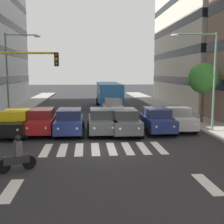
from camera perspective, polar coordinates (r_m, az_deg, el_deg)
name	(u,v)px	position (r m, az deg, el deg)	size (l,w,h in m)	color
ground_plane	(103,149)	(16.31, -1.69, -7.24)	(180.00, 180.00, 0.00)	#262628
building_left_block_0	(218,2)	(42.03, 20.10, 19.60)	(11.85, 19.66, 26.41)	beige
crosswalk_markings	(103,149)	(16.31, -1.69, -7.23)	(6.75, 2.80, 0.01)	silver
lane_arrow_0	(207,184)	(11.95, 18.20, -13.26)	(0.50, 2.20, 0.01)	silver
lane_arrow_1	(11,190)	(11.41, -19.27, -14.34)	(0.50, 2.20, 0.01)	silver
car_0	(177,118)	(21.98, 12.56, -1.18)	(2.02, 4.44, 1.72)	#B2B7BC
car_1	(157,120)	(20.92, 8.82, -1.52)	(2.02, 4.44, 1.72)	navy
car_2	(125,121)	(20.06, 2.54, -1.84)	(2.02, 4.44, 1.72)	#474C51
car_3	(102,121)	(20.24, -2.01, -1.75)	(2.02, 4.44, 1.72)	#474C51
car_4	(69,121)	(20.26, -8.35, -1.82)	(2.02, 4.44, 1.72)	navy
car_5	(42,121)	(20.78, -13.64, -1.72)	(2.02, 4.44, 1.72)	maroon
car_6	(16,122)	(20.66, -18.25, -1.94)	(2.02, 4.44, 1.72)	black
car_row2_0	(113,107)	(28.03, 0.17, 0.89)	(2.02, 4.44, 1.72)	silver
bus_behind_traffic	(109,93)	(34.99, -0.68, 3.84)	(2.78, 10.50, 3.00)	#286BAD
motorcycle_with_rider	(17,157)	(13.21, -18.16, -8.32)	(1.55, 0.87, 1.57)	black
traffic_light_gantry	(2,82)	(17.38, -20.78, 5.59)	(4.56, 0.36, 5.50)	#AD991E
street_lamp_left	(207,71)	(21.15, 18.12, 7.75)	(3.24, 0.28, 6.79)	#4C6B56
street_lamp_right	(13,67)	(27.37, -18.95, 8.38)	(3.11, 0.28, 7.50)	#4C6B56
street_tree_1	(203,78)	(25.07, 17.50, 6.33)	(2.49, 2.49, 4.87)	#513823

